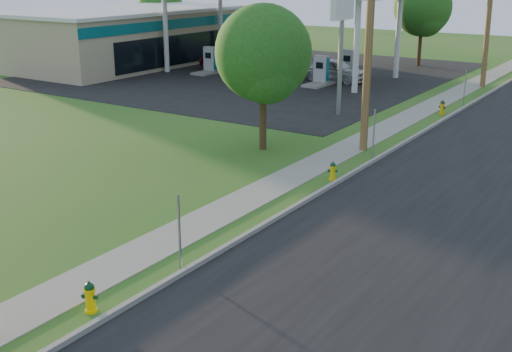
% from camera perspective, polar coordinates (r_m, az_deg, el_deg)
% --- Properties ---
extents(ground_plane, '(140.00, 140.00, 0.00)m').
position_cam_1_polar(ground_plane, '(14.04, -18.90, -13.95)').
color(ground_plane, '#205C17').
rests_on(ground_plane, ground).
extents(road, '(8.00, 120.00, 0.02)m').
position_cam_1_polar(road, '(19.16, 14.74, -4.71)').
color(road, black).
rests_on(road, ground).
extents(curb, '(0.15, 120.00, 0.15)m').
position_cam_1_polar(curb, '(20.62, 4.23, -2.31)').
color(curb, gray).
rests_on(curb, ground).
extents(sidewalk, '(1.50, 120.00, 0.03)m').
position_cam_1_polar(sidewalk, '(21.49, 0.16, -1.58)').
color(sidewalk, gray).
rests_on(sidewalk, ground).
extents(forecourt, '(26.00, 28.00, 0.02)m').
position_cam_1_polar(forecourt, '(47.29, -0.12, 9.19)').
color(forecourt, black).
rests_on(forecourt, ground).
extents(utility_pole_mid, '(1.40, 0.32, 9.80)m').
position_cam_1_polar(utility_pole_mid, '(26.22, 10.06, 12.77)').
color(utility_pole_mid, brown).
rests_on(utility_pole_mid, ground).
extents(utility_pole_far, '(1.40, 0.32, 9.50)m').
position_cam_1_polar(utility_pole_far, '(43.28, 20.03, 13.72)').
color(utility_pole_far, brown).
rests_on(utility_pole_far, ground).
extents(sign_post_near, '(0.05, 0.04, 2.00)m').
position_cam_1_polar(sign_post_near, '(15.96, -6.82, -5.03)').
color(sign_post_near, gray).
rests_on(sign_post_near, ground).
extents(sign_post_mid, '(0.05, 0.04, 2.00)m').
position_cam_1_polar(sign_post_mid, '(25.62, 10.42, 3.65)').
color(sign_post_mid, gray).
rests_on(sign_post_mid, ground).
extents(sign_post_far, '(0.05, 0.04, 2.00)m').
position_cam_1_polar(sign_post_far, '(36.94, 18.06, 7.40)').
color(sign_post_far, gray).
rests_on(sign_post_far, ground).
extents(fuel_pump_nw, '(1.20, 3.20, 1.90)m').
position_cam_1_polar(fuel_pump_nw, '(47.02, -4.07, 9.97)').
color(fuel_pump_nw, gray).
rests_on(fuel_pump_nw, ground).
extents(fuel_pump_ne, '(1.20, 3.20, 1.90)m').
position_cam_1_polar(fuel_pump_ne, '(42.20, 5.81, 9.02)').
color(fuel_pump_ne, gray).
rests_on(fuel_pump_ne, ground).
extents(fuel_pump_sw, '(1.20, 3.20, 1.90)m').
position_cam_1_polar(fuel_pump_sw, '(50.22, -1.25, 10.52)').
color(fuel_pump_sw, gray).
rests_on(fuel_pump_sw, ground).
extents(fuel_pump_se, '(1.20, 3.20, 1.90)m').
position_cam_1_polar(fuel_pump_se, '(45.74, 8.19, 9.62)').
color(fuel_pump_se, gray).
rests_on(fuel_pump_se, ground).
extents(convenience_store, '(10.40, 22.40, 4.25)m').
position_cam_1_polar(convenience_store, '(53.85, -10.13, 12.26)').
color(convenience_store, tan).
rests_on(convenience_store, ground).
extents(price_pylon, '(0.34, 2.04, 6.85)m').
position_cam_1_polar(price_pylon, '(32.80, 7.70, 14.70)').
color(price_pylon, gray).
rests_on(price_pylon, ground).
extents(tree_verge, '(3.92, 3.92, 5.95)m').
position_cam_1_polar(tree_verge, '(26.04, 0.74, 10.50)').
color(tree_verge, '#382A1A').
rests_on(tree_verge, ground).
extents(tree_lot, '(4.37, 4.37, 6.62)m').
position_cam_1_polar(tree_lot, '(51.75, 14.66, 14.12)').
color(tree_lot, '#382A1A').
rests_on(tree_lot, ground).
extents(tree_back, '(4.08, 4.08, 6.19)m').
position_cam_1_polar(tree_back, '(63.42, -8.45, 14.84)').
color(tree_back, '#382A1A').
rests_on(tree_back, ground).
extents(hydrant_near, '(0.38, 0.34, 0.74)m').
position_cam_1_polar(hydrant_near, '(14.71, -14.54, -10.37)').
color(hydrant_near, '#FFCE00').
rests_on(hydrant_near, ground).
extents(hydrant_mid, '(0.36, 0.32, 0.69)m').
position_cam_1_polar(hydrant_mid, '(22.96, 6.84, 0.43)').
color(hydrant_mid, yellow).
rests_on(hydrant_mid, ground).
extents(hydrant_far, '(0.39, 0.35, 0.76)m').
position_cam_1_polar(hydrant_far, '(34.67, 16.22, 5.87)').
color(hydrant_far, '#E3AC0C').
rests_on(hydrant_far, ground).
extents(car_red, '(4.80, 2.22, 1.33)m').
position_cam_1_polar(car_red, '(48.70, -2.23, 10.21)').
color(car_red, maroon).
rests_on(car_red, ground).
extents(car_silver, '(4.59, 2.07, 1.53)m').
position_cam_1_polar(car_silver, '(43.70, 7.01, 9.34)').
color(car_silver, silver).
rests_on(car_silver, ground).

